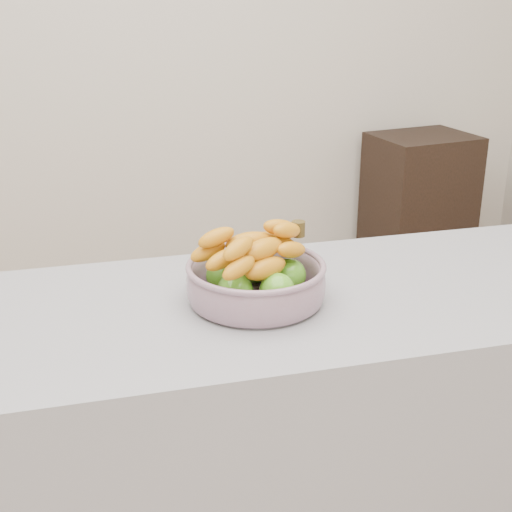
# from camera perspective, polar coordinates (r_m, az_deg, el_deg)

# --- Properties ---
(counter) EXTENTS (2.00, 0.60, 0.90)m
(counter) POSITION_cam_1_polar(r_m,az_deg,el_deg) (1.71, -3.03, -17.75)
(counter) COLOR gray
(counter) RESTS_ON ground
(cabinet) EXTENTS (0.51, 0.43, 0.83)m
(cabinet) POSITION_cam_1_polar(r_m,az_deg,el_deg) (3.62, 12.77, 2.96)
(cabinet) COLOR black
(cabinet) RESTS_ON ground
(fruit_bowl) EXTENTS (0.29, 0.29, 0.15)m
(fruit_bowl) POSITION_cam_1_polar(r_m,az_deg,el_deg) (1.46, -0.02, -1.76)
(fruit_bowl) COLOR #98A2B7
(fruit_bowl) RESTS_ON counter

